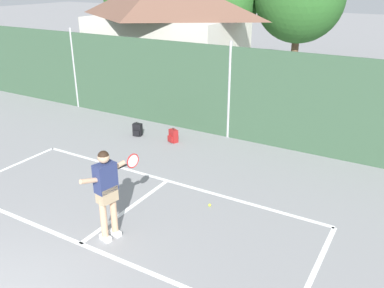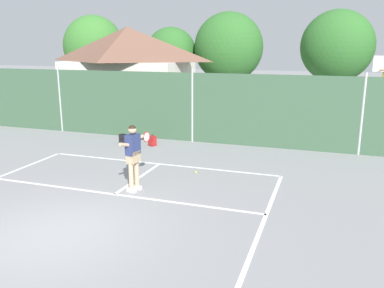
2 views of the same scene
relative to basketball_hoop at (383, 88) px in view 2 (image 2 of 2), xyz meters
name	(u,v)px [view 2 (image 2 of 2)]	position (x,y,z in m)	size (l,w,h in m)	color
ground_plane	(57,234)	(-7.26, -10.59, -2.31)	(120.00, 120.00, 0.00)	gray
court_markings	(75,222)	(-7.26, -9.94, -2.31)	(8.30, 11.10, 0.01)	white
chainlink_fence	(192,108)	(-7.26, -1.59, -0.88)	(26.09, 0.09, 3.01)	#38563D
basketball_hoop	(383,88)	(0.00, 0.00, 0.00)	(0.90, 0.67, 3.55)	yellow
clubhouse_building	(129,71)	(-12.58, 2.99, 0.24)	(6.95, 4.55, 4.93)	silver
treeline_backdrop	(252,49)	(-6.61, 7.65, 1.43)	(25.48, 3.91, 5.98)	brown
tennis_player	(133,152)	(-6.90, -7.64, -1.20)	(0.33, 1.44, 1.85)	silver
tennis_ball	(196,172)	(-5.76, -5.64, -2.28)	(0.07, 0.07, 0.07)	#CCE033
backpack_black	(123,139)	(-9.82, -2.95, -2.12)	(0.31, 0.29, 0.46)	black
backpack_red	(153,141)	(-8.54, -2.83, -2.12)	(0.33, 0.32, 0.46)	maroon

